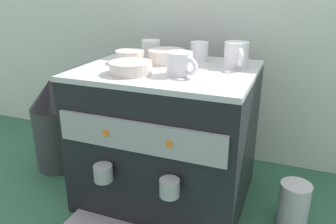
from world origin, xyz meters
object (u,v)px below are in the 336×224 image
ceramic_cup_3 (237,55)px  ceramic_bowl_1 (166,56)px  ceramic_cup_1 (199,51)px  ceramic_bowl_2 (131,68)px  ceramic_cup_2 (180,64)px  espresso_machine (168,136)px  ceramic_cup_0 (151,48)px  milk_pitcher (294,204)px  ceramic_bowl_0 (130,57)px  coffee_grinder (55,125)px

ceramic_cup_3 → ceramic_bowl_1: bearing=-174.1°
ceramic_cup_1 → ceramic_bowl_2: size_ratio=0.71×
ceramic_cup_2 → espresso_machine: bearing=135.5°
ceramic_cup_0 → ceramic_cup_1: 0.18m
milk_pitcher → ceramic_cup_3: bearing=154.8°
ceramic_bowl_1 → ceramic_cup_3: bearing=5.9°
ceramic_cup_1 → ceramic_cup_2: (0.01, -0.22, 0.00)m
ceramic_cup_3 → ceramic_bowl_0: size_ratio=1.21×
ceramic_cup_0 → milk_pitcher: (0.55, -0.15, -0.43)m
ceramic_cup_3 → milk_pitcher: size_ratio=0.80×
ceramic_cup_0 → ceramic_bowl_0: (-0.02, -0.12, -0.01)m
ceramic_cup_0 → ceramic_bowl_0: 0.12m
ceramic_cup_2 → ceramic_bowl_1: 0.17m
ceramic_bowl_2 → ceramic_bowl_0: bearing=118.4°
ceramic_cup_0 → ceramic_cup_2: ceramic_cup_2 is taller
ceramic_bowl_0 → ceramic_bowl_1: 0.12m
milk_pitcher → espresso_machine: bearing=178.8°
coffee_grinder → milk_pitcher: coffee_grinder is taller
ceramic_cup_2 → ceramic_bowl_2: size_ratio=0.84×
ceramic_bowl_2 → ceramic_bowl_1: bearing=76.3°
ceramic_bowl_0 → milk_pitcher: 0.72m
ceramic_bowl_1 → coffee_grinder: ceramic_bowl_1 is taller
ceramic_bowl_1 → ceramic_cup_0: bearing=142.7°
ceramic_bowl_0 → ceramic_cup_3: bearing=11.8°
ceramic_cup_2 → milk_pitcher: (0.37, 0.06, -0.43)m
ceramic_bowl_1 → ceramic_bowl_2: size_ratio=0.97×
ceramic_cup_2 → ceramic_bowl_1: (-0.10, 0.14, -0.01)m
ceramic_cup_0 → ceramic_cup_2: (0.19, -0.21, 0.00)m
coffee_grinder → milk_pitcher: 0.94m
ceramic_cup_1 → ceramic_bowl_2: ceramic_cup_1 is taller
ceramic_cup_1 → ceramic_cup_3: 0.15m
coffee_grinder → ceramic_cup_3: bearing=6.3°
ceramic_bowl_0 → ceramic_bowl_2: (0.07, -0.13, -0.00)m
ceramic_bowl_2 → ceramic_cup_0: bearing=100.5°
espresso_machine → ceramic_cup_0: (-0.12, 0.14, 0.27)m
espresso_machine → ceramic_bowl_1: ceramic_bowl_1 is taller
coffee_grinder → ceramic_cup_1: bearing=13.0°
ceramic_bowl_0 → espresso_machine: bearing=-10.6°
ceramic_bowl_2 → coffee_grinder: 0.53m
ceramic_cup_0 → coffee_grinder: (-0.38, -0.12, -0.31)m
ceramic_cup_0 → ceramic_bowl_1: (0.09, -0.07, -0.01)m
ceramic_cup_0 → milk_pitcher: bearing=-15.5°
espresso_machine → coffee_grinder: size_ratio=1.49×
ceramic_cup_0 → espresso_machine: bearing=-49.5°
espresso_machine → ceramic_cup_0: bearing=130.5°
espresso_machine → milk_pitcher: bearing=-1.2°
ceramic_cup_0 → ceramic_bowl_0: bearing=-101.9°
ceramic_cup_1 → ceramic_bowl_1: (-0.09, -0.08, -0.01)m
espresso_machine → ceramic_bowl_0: 0.30m
espresso_machine → ceramic_bowl_0: bearing=169.4°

